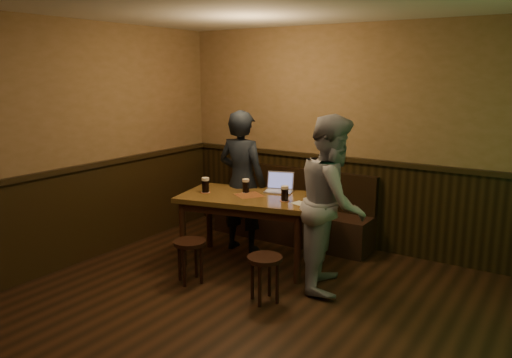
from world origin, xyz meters
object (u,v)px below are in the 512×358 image
object	(u,v)px
stool_left	(190,249)
pint_left	(205,185)
pub_table	(249,204)
person_suit	(242,182)
laptop	(279,187)
stool_right	(265,266)
pint_right	(285,193)
pint_mid	(246,186)
bench	(292,217)
person_grey	(333,203)

from	to	relation	value
stool_left	pint_left	bearing A→B (deg)	114.00
pub_table	stool_left	size ratio (longest dim) A/B	3.66
stool_left	person_suit	size ratio (longest dim) A/B	0.26
stool_left	laptop	size ratio (longest dim) A/B	1.21
stool_right	laptop	bearing A→B (deg)	114.12
pint_left	pint_right	xyz separation A→B (m)	(0.98, 0.17, -0.00)
pub_table	pint_right	xyz separation A→B (m)	(0.47, 0.00, 0.19)
pub_table	laptop	bearing A→B (deg)	48.62
pint_left	pint_mid	bearing A→B (deg)	31.72
bench	pint_right	size ratio (longest dim) A/B	12.87
pint_right	stool_left	bearing A→B (deg)	-131.28
stool_left	laptop	distance (m)	1.33
bench	pint_right	world-z (taller)	pint_right
bench	person_grey	bearing A→B (deg)	-45.53
pub_table	pint_mid	bearing A→B (deg)	128.09
bench	stool_left	size ratio (longest dim) A/B	4.73
pint_right	person_suit	xyz separation A→B (m)	(-0.81, 0.34, -0.03)
person_grey	pub_table	bearing A→B (deg)	67.71
stool_right	pint_left	distance (m)	1.44
stool_right	person_suit	world-z (taller)	person_suit
stool_left	person_suit	world-z (taller)	person_suit
pub_table	person_grey	bearing A→B (deg)	-15.63
stool_right	laptop	world-z (taller)	laptop
bench	stool_left	world-z (taller)	bench
pint_left	pub_table	bearing A→B (deg)	18.28
pint_right	pint_mid	bearing A→B (deg)	171.83
person_suit	pint_right	bearing A→B (deg)	155.39
bench	pub_table	world-z (taller)	bench
stool_right	person_grey	distance (m)	0.96
pint_left	person_grey	world-z (taller)	person_grey
bench	pint_left	bearing A→B (deg)	-112.75
stool_left	pint_right	distance (m)	1.19
stool_right	person_suit	bearing A→B (deg)	133.18
pint_left	laptop	size ratio (longest dim) A/B	0.47
pint_right	person_suit	distance (m)	0.88
stool_right	person_suit	xyz separation A→B (m)	(-1.02, 1.09, 0.51)
bench	laptop	bearing A→B (deg)	-74.17
stool_left	pint_right	bearing A→B (deg)	48.72
stool_left	person_grey	xyz separation A→B (m)	(1.29, 0.74, 0.53)
pint_right	person_grey	xyz separation A→B (m)	(0.60, -0.05, -0.01)
stool_left	laptop	bearing A→B (deg)	70.00
stool_left	laptop	xyz separation A→B (m)	(0.42, 1.15, 0.51)
stool_left	pint_mid	xyz separation A→B (m)	(0.12, 0.88, 0.54)
stool_right	pint_left	world-z (taller)	pint_left
pint_left	person_grey	bearing A→B (deg)	4.21
laptop	bench	bearing A→B (deg)	88.04
pint_left	pint_right	world-z (taller)	pint_left
stool_right	pint_left	bearing A→B (deg)	153.89
pub_table	pint_left	size ratio (longest dim) A/B	9.45
laptop	person_grey	distance (m)	0.97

